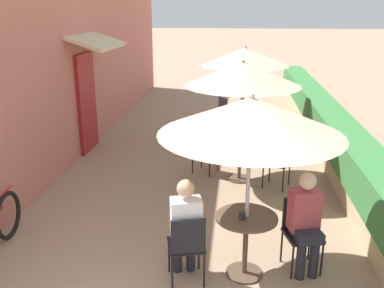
{
  "coord_description": "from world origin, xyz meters",
  "views": [
    {
      "loc": [
        0.81,
        -2.46,
        3.04
      ],
      "look_at": [
        0.15,
        3.79,
        1.0
      ],
      "focal_mm": 40.0,
      "sensor_mm": 36.0,
      "label": 1
    }
  ],
  "objects_px": {
    "patio_umbrella_near": "(251,116)",
    "patio_table_far": "(243,116)",
    "patio_table_near": "(246,234)",
    "cafe_chair_near_left": "(301,228)",
    "coffee_cup_near": "(242,215)",
    "patio_umbrella_mid": "(243,74)",
    "seated_patron_near_right": "(186,225)",
    "coffee_cup_mid": "(238,136)",
    "cafe_chair_mid_right": "(204,148)",
    "cafe_chair_far_left": "(226,111)",
    "cafe_chair_far_right": "(262,124)",
    "patio_umbrella_far": "(245,57)",
    "coffee_cup_far": "(245,105)",
    "seated_patron_near_left": "(306,219)",
    "cafe_chair_near_right": "(187,244)",
    "patio_table_mid": "(240,152)",
    "cafe_chair_mid_left": "(279,158)"
  },
  "relations": [
    {
      "from": "cafe_chair_mid_left",
      "to": "coffee_cup_far",
      "type": "distance_m",
      "value": 2.94
    },
    {
      "from": "seated_patron_near_right",
      "to": "patio_table_far",
      "type": "xyz_separation_m",
      "value": [
        0.69,
        5.68,
        -0.16
      ]
    },
    {
      "from": "seated_patron_near_left",
      "to": "patio_table_mid",
      "type": "xyz_separation_m",
      "value": [
        -0.75,
        2.78,
        -0.16
      ]
    },
    {
      "from": "cafe_chair_near_right",
      "to": "coffee_cup_far",
      "type": "height_order",
      "value": "cafe_chair_near_right"
    },
    {
      "from": "patio_umbrella_near",
      "to": "patio_umbrella_far",
      "type": "bearing_deg",
      "value": 89.89
    },
    {
      "from": "cafe_chair_near_right",
      "to": "cafe_chair_mid_right",
      "type": "relative_size",
      "value": 1.0
    },
    {
      "from": "coffee_cup_near",
      "to": "cafe_chair_mid_right",
      "type": "bearing_deg",
      "value": 102.05
    },
    {
      "from": "patio_table_near",
      "to": "patio_table_far",
      "type": "bearing_deg",
      "value": 89.89
    },
    {
      "from": "patio_umbrella_near",
      "to": "patio_umbrella_mid",
      "type": "height_order",
      "value": "same"
    },
    {
      "from": "seated_patron_near_left",
      "to": "cafe_chair_far_right",
      "type": "relative_size",
      "value": 1.44
    },
    {
      "from": "cafe_chair_far_right",
      "to": "coffee_cup_far",
      "type": "bearing_deg",
      "value": 1.25
    },
    {
      "from": "cafe_chair_near_left",
      "to": "coffee_cup_near",
      "type": "bearing_deg",
      "value": 9.76
    },
    {
      "from": "cafe_chair_far_right",
      "to": "coffee_cup_far",
      "type": "xyz_separation_m",
      "value": [
        -0.38,
        0.62,
        0.29
      ]
    },
    {
      "from": "coffee_cup_near",
      "to": "cafe_chair_far_right",
      "type": "height_order",
      "value": "cafe_chair_far_right"
    },
    {
      "from": "patio_umbrella_mid",
      "to": "cafe_chair_mid_right",
      "type": "xyz_separation_m",
      "value": [
        -0.67,
        0.2,
        -1.42
      ]
    },
    {
      "from": "cafe_chair_far_left",
      "to": "cafe_chair_near_left",
      "type": "bearing_deg",
      "value": -19.71
    },
    {
      "from": "patio_umbrella_near",
      "to": "patio_table_far",
      "type": "distance_m",
      "value": 5.72
    },
    {
      "from": "patio_table_far",
      "to": "cafe_chair_near_left",
      "type": "bearing_deg",
      "value": -83.06
    },
    {
      "from": "cafe_chair_far_left",
      "to": "patio_umbrella_near",
      "type": "bearing_deg",
      "value": -26.17
    },
    {
      "from": "patio_umbrella_near",
      "to": "cafe_chair_mid_left",
      "type": "bearing_deg",
      "value": 77.42
    },
    {
      "from": "patio_umbrella_mid",
      "to": "patio_umbrella_far",
      "type": "height_order",
      "value": "same"
    },
    {
      "from": "seated_patron_near_left",
      "to": "seated_patron_near_right",
      "type": "distance_m",
      "value": 1.4
    },
    {
      "from": "cafe_chair_mid_right",
      "to": "patio_table_far",
      "type": "bearing_deg",
      "value": 95.64
    },
    {
      "from": "coffee_cup_near",
      "to": "patio_umbrella_mid",
      "type": "distance_m",
      "value": 3.2
    },
    {
      "from": "cafe_chair_near_left",
      "to": "seated_patron_near_left",
      "type": "height_order",
      "value": "seated_patron_near_left"
    },
    {
      "from": "seated_patron_near_left",
      "to": "patio_umbrella_far",
      "type": "xyz_separation_m",
      "value": [
        -0.67,
        5.4,
        1.25
      ]
    },
    {
      "from": "patio_umbrella_near",
      "to": "seated_patron_near_right",
      "type": "height_order",
      "value": "patio_umbrella_near"
    },
    {
      "from": "patio_table_near",
      "to": "cafe_chair_near_left",
      "type": "xyz_separation_m",
      "value": [
        0.65,
        0.25,
        -0.01
      ]
    },
    {
      "from": "cafe_chair_mid_right",
      "to": "cafe_chair_mid_left",
      "type": "bearing_deg",
      "value": 6.26
    },
    {
      "from": "seated_patron_near_left",
      "to": "patio_table_mid",
      "type": "relative_size",
      "value": 1.65
    },
    {
      "from": "coffee_cup_near",
      "to": "seated_patron_near_right",
      "type": "bearing_deg",
      "value": -173.59
    },
    {
      "from": "coffee_cup_mid",
      "to": "patio_table_far",
      "type": "distance_m",
      "value": 2.57
    },
    {
      "from": "seated_patron_near_right",
      "to": "coffee_cup_mid",
      "type": "bearing_deg",
      "value": 64.84
    },
    {
      "from": "cafe_chair_near_right",
      "to": "cafe_chair_mid_left",
      "type": "height_order",
      "value": "same"
    },
    {
      "from": "coffee_cup_far",
      "to": "cafe_chair_mid_right",
      "type": "bearing_deg",
      "value": -107.61
    },
    {
      "from": "cafe_chair_near_left",
      "to": "patio_umbrella_mid",
      "type": "xyz_separation_m",
      "value": [
        -0.72,
        2.67,
        1.42
      ]
    },
    {
      "from": "coffee_cup_near",
      "to": "patio_umbrella_far",
      "type": "distance_m",
      "value": 5.73
    },
    {
      "from": "cafe_chair_near_left",
      "to": "cafe_chair_mid_left",
      "type": "height_order",
      "value": "same"
    },
    {
      "from": "patio_table_far",
      "to": "coffee_cup_far",
      "type": "bearing_deg",
      "value": 55.39
    },
    {
      "from": "seated_patron_near_right",
      "to": "patio_umbrella_far",
      "type": "xyz_separation_m",
      "value": [
        0.69,
        5.68,
        1.25
      ]
    },
    {
      "from": "patio_umbrella_mid",
      "to": "coffee_cup_far",
      "type": "bearing_deg",
      "value": 87.58
    },
    {
      "from": "patio_umbrella_near",
      "to": "cafe_chair_mid_left",
      "type": "relative_size",
      "value": 2.51
    },
    {
      "from": "patio_table_near",
      "to": "cafe_chair_near_right",
      "type": "distance_m",
      "value": 0.7
    },
    {
      "from": "coffee_cup_mid",
      "to": "cafe_chair_far_right",
      "type": "bearing_deg",
      "value": 75.11
    },
    {
      "from": "patio_umbrella_mid",
      "to": "cafe_chair_mid_left",
      "type": "bearing_deg",
      "value": -16.55
    },
    {
      "from": "cafe_chair_near_right",
      "to": "cafe_chair_mid_right",
      "type": "height_order",
      "value": "same"
    },
    {
      "from": "patio_table_near",
      "to": "cafe_chair_far_right",
      "type": "xyz_separation_m",
      "value": [
        0.42,
        4.98,
        -0.01
      ]
    },
    {
      "from": "coffee_cup_near",
      "to": "patio_table_far",
      "type": "distance_m",
      "value": 5.62
    },
    {
      "from": "coffee_cup_near",
      "to": "coffee_cup_far",
      "type": "xyz_separation_m",
      "value": [
        0.1,
        5.67,
        0.0
      ]
    },
    {
      "from": "cafe_chair_far_right",
      "to": "cafe_chair_mid_left",
      "type": "bearing_deg",
      "value": 154.69
    }
  ]
}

